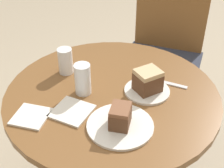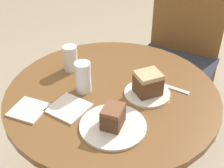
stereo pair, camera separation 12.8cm
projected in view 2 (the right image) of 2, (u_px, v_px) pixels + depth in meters
name	position (u px, v px, depth m)	size (l,w,h in m)	color
table	(112.00, 126.00, 1.42)	(0.90, 0.90, 0.71)	brown
chair	(179.00, 51.00, 1.95)	(0.50, 0.44, 1.01)	brown
plate_near	(147.00, 93.00, 1.29)	(0.19, 0.19, 0.01)	silver
plate_far	(113.00, 126.00, 1.13)	(0.25, 0.25, 0.01)	silver
cake_slice_near	(148.00, 83.00, 1.26)	(0.13, 0.13, 0.09)	brown
cake_slice_far	(113.00, 117.00, 1.10)	(0.08, 0.09, 0.08)	brown
glass_lemonade	(71.00, 60.00, 1.42)	(0.07, 0.07, 0.12)	beige
glass_water	(83.00, 78.00, 1.28)	(0.07, 0.07, 0.13)	silver
napkin_stack	(69.00, 108.00, 1.21)	(0.16, 0.16, 0.01)	silver
fork	(172.00, 88.00, 1.33)	(0.15, 0.04, 0.00)	silver
napkin_side	(29.00, 110.00, 1.21)	(0.13, 0.13, 0.01)	silver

